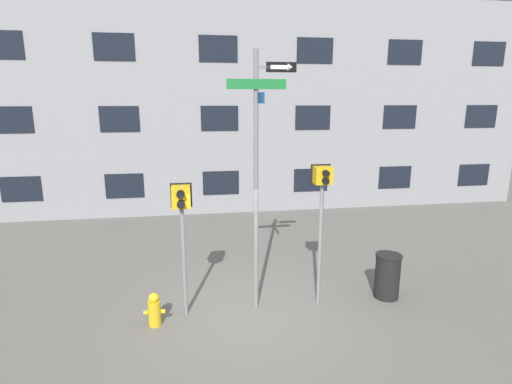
{
  "coord_description": "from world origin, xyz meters",
  "views": [
    {
      "loc": [
        -0.92,
        -7.09,
        4.2
      ],
      "look_at": [
        0.22,
        0.3,
        2.45
      ],
      "focal_mm": 28.0,
      "sensor_mm": 36.0,
      "label": 1
    }
  ],
  "objects_px": {
    "street_sign_pole": "(259,163)",
    "fire_hydrant": "(154,310)",
    "trash_bin": "(387,276)",
    "pedestrian_signal_left": "(182,213)",
    "pedestrian_signal_right": "(322,198)"
  },
  "relations": [
    {
      "from": "street_sign_pole",
      "to": "fire_hydrant",
      "type": "distance_m",
      "value": 3.41
    },
    {
      "from": "trash_bin",
      "to": "street_sign_pole",
      "type": "bearing_deg",
      "value": -179.69
    },
    {
      "from": "pedestrian_signal_left",
      "to": "fire_hydrant",
      "type": "bearing_deg",
      "value": -150.98
    },
    {
      "from": "pedestrian_signal_right",
      "to": "fire_hydrant",
      "type": "distance_m",
      "value": 3.87
    },
    {
      "from": "pedestrian_signal_right",
      "to": "trash_bin",
      "type": "xyz_separation_m",
      "value": [
        1.55,
        0.06,
        -1.8
      ]
    },
    {
      "from": "street_sign_pole",
      "to": "fire_hydrant",
      "type": "xyz_separation_m",
      "value": [
        -2.05,
        -0.36,
        -2.7
      ]
    },
    {
      "from": "street_sign_pole",
      "to": "trash_bin",
      "type": "relative_size",
      "value": 5.2
    },
    {
      "from": "street_sign_pole",
      "to": "pedestrian_signal_right",
      "type": "xyz_separation_m",
      "value": [
        1.26,
        -0.04,
        -0.72
      ]
    },
    {
      "from": "street_sign_pole",
      "to": "trash_bin",
      "type": "bearing_deg",
      "value": 0.31
    },
    {
      "from": "fire_hydrant",
      "to": "trash_bin",
      "type": "xyz_separation_m",
      "value": [
        4.86,
        0.37,
        0.17
      ]
    },
    {
      "from": "street_sign_pole",
      "to": "pedestrian_signal_right",
      "type": "height_order",
      "value": "street_sign_pole"
    },
    {
      "from": "street_sign_pole",
      "to": "fire_hydrant",
      "type": "relative_size",
      "value": 7.7
    },
    {
      "from": "fire_hydrant",
      "to": "trash_bin",
      "type": "relative_size",
      "value": 0.68
    },
    {
      "from": "fire_hydrant",
      "to": "trash_bin",
      "type": "distance_m",
      "value": 4.87
    },
    {
      "from": "fire_hydrant",
      "to": "trash_bin",
      "type": "bearing_deg",
      "value": 4.36
    }
  ]
}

